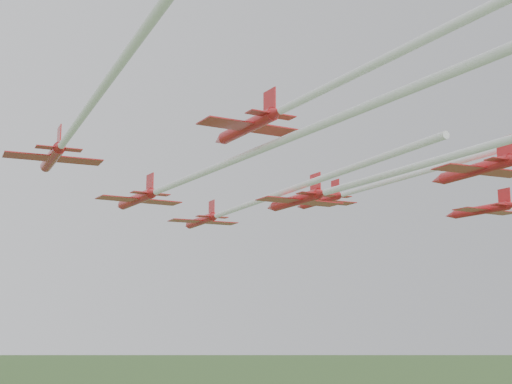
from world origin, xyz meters
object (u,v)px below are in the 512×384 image
jet_row2_left (193,177)px  jet_row4_left (377,63)px  jet_lead (241,207)px  jet_row3_left (75,126)px  jet_row2_right (387,182)px  jet_row3_mid (366,180)px

jet_row2_left → jet_row4_left: size_ratio=0.97×
jet_lead → jet_row3_left: jet_row3_left is taller
jet_row2_right → jet_row3_left: bearing=-161.2°
jet_row2_left → jet_row3_mid: bearing=-44.5°
jet_lead → jet_row2_left: 17.96m
jet_row2_right → jet_row3_mid: bearing=-133.7°
jet_lead → jet_row2_right: bearing=-42.0°
jet_lead → jet_row4_left: jet_row4_left is taller
jet_row2_left → jet_row3_left: bearing=-143.3°
jet_lead → jet_row4_left: size_ratio=0.89×
jet_row3_left → jet_row3_mid: 27.53m
jet_row2_left → jet_row3_mid: (11.52, -12.83, -1.23)m
jet_row2_left → jet_row3_left: size_ratio=1.26×
jet_row2_left → jet_row3_left: 18.93m
jet_lead → jet_row3_mid: size_ratio=1.04×
jet_row3_mid → jet_lead: bearing=91.6°
jet_row2_left → jet_row2_right: jet_row2_right is taller
jet_row2_left → jet_row3_left: jet_row3_left is taller
jet_lead → jet_row3_mid: 24.92m
jet_lead → jet_row2_left: jet_row2_left is taller
jet_row2_right → jet_row4_left: bearing=-127.8°
jet_row2_left → jet_row3_mid: 17.29m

